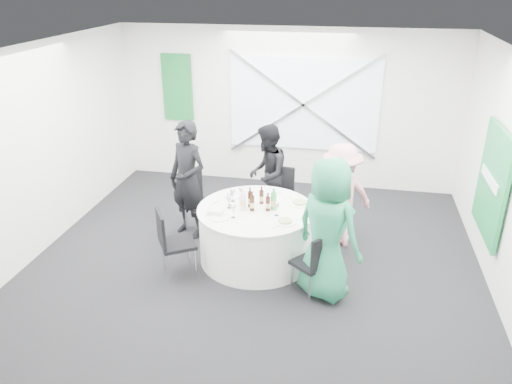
% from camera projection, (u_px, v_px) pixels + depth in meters
% --- Properties ---
extents(floor, '(6.00, 6.00, 0.00)m').
position_uv_depth(floor, '(253.00, 266.00, 6.71)').
color(floor, black).
rests_on(floor, ground).
extents(ceiling, '(6.00, 6.00, 0.00)m').
position_uv_depth(ceiling, '(253.00, 52.00, 5.57)').
color(ceiling, silver).
rests_on(ceiling, wall_back).
extents(wall_back, '(6.00, 0.00, 6.00)m').
position_uv_depth(wall_back, '(287.00, 109.00, 8.83)').
color(wall_back, white).
rests_on(wall_back, floor).
extents(wall_front, '(6.00, 0.00, 6.00)m').
position_uv_depth(wall_front, '(166.00, 323.00, 3.45)').
color(wall_front, white).
rests_on(wall_front, floor).
extents(wall_left, '(0.00, 6.00, 6.00)m').
position_uv_depth(wall_left, '(34.00, 153.00, 6.68)').
color(wall_left, white).
rests_on(wall_left, floor).
extents(window_panel, '(2.60, 0.03, 1.60)m').
position_uv_depth(window_panel, '(304.00, 104.00, 8.70)').
color(window_panel, silver).
rests_on(window_panel, wall_back).
extents(window_brace_a, '(2.63, 0.05, 1.84)m').
position_uv_depth(window_brace_a, '(303.00, 105.00, 8.67)').
color(window_brace_a, silver).
rests_on(window_brace_a, window_panel).
extents(window_brace_b, '(2.63, 0.05, 1.84)m').
position_uv_depth(window_brace_b, '(303.00, 105.00, 8.67)').
color(window_brace_b, silver).
rests_on(window_brace_b, window_panel).
extents(green_banner, '(0.55, 0.04, 1.20)m').
position_uv_depth(green_banner, '(177.00, 88.00, 9.02)').
color(green_banner, '#146430').
rests_on(green_banner, wall_back).
extents(green_sign, '(0.05, 1.20, 1.40)m').
position_uv_depth(green_sign, '(492.00, 183.00, 6.24)').
color(green_sign, '#18853E').
rests_on(green_sign, wall_right).
extents(banquet_table, '(1.56, 1.56, 0.76)m').
position_uv_depth(banquet_table, '(256.00, 234.00, 6.73)').
color(banquet_table, white).
rests_on(banquet_table, floor).
extents(chair_back, '(0.48, 0.49, 0.93)m').
position_uv_depth(chair_back, '(279.00, 193.00, 7.58)').
color(chair_back, black).
rests_on(chair_back, floor).
extents(chair_back_left, '(0.57, 0.56, 0.90)m').
position_uv_depth(chair_back_left, '(197.00, 198.00, 7.44)').
color(chair_back_left, black).
rests_on(chair_back_left, floor).
extents(chair_back_right, '(0.64, 0.64, 1.00)m').
position_uv_depth(chair_back_right, '(332.00, 202.00, 7.16)').
color(chair_back_right, black).
rests_on(chair_back_right, floor).
extents(chair_front_right, '(0.54, 0.54, 0.84)m').
position_uv_depth(chair_front_right, '(315.00, 260.00, 5.92)').
color(chair_front_right, black).
rests_on(chair_front_right, floor).
extents(chair_front_left, '(0.58, 0.57, 0.92)m').
position_uv_depth(chair_front_left, '(171.00, 238.00, 6.30)').
color(chair_front_left, black).
rests_on(chair_front_left, floor).
extents(person_man_back_left, '(0.75, 0.65, 1.74)m').
position_uv_depth(person_man_back_left, '(188.00, 180.00, 7.20)').
color(person_man_back_left, black).
rests_on(person_man_back_left, floor).
extents(person_man_back, '(0.45, 0.77, 1.55)m').
position_uv_depth(person_man_back, '(267.00, 174.00, 7.66)').
color(person_man_back, black).
rests_on(person_man_back, floor).
extents(person_woman_pink, '(1.09, 0.88, 1.53)m').
position_uv_depth(person_woman_pink, '(340.00, 196.00, 6.93)').
color(person_woman_pink, pink).
rests_on(person_woman_pink, floor).
extents(person_woman_green, '(1.03, 0.94, 1.76)m').
position_uv_depth(person_woman_green, '(328.00, 230.00, 5.79)').
color(person_woman_green, '#248559').
rests_on(person_woman_green, floor).
extents(plate_back, '(0.27, 0.27, 0.01)m').
position_uv_depth(plate_back, '(269.00, 193.00, 7.01)').
color(plate_back, white).
rests_on(plate_back, banquet_table).
extents(plate_back_left, '(0.24, 0.24, 0.01)m').
position_uv_depth(plate_back_left, '(232.00, 196.00, 6.92)').
color(plate_back_left, white).
rests_on(plate_back_left, banquet_table).
extents(plate_back_right, '(0.29, 0.29, 0.04)m').
position_uv_depth(plate_back_right, '(300.00, 203.00, 6.71)').
color(plate_back_right, white).
rests_on(plate_back_right, banquet_table).
extents(plate_front_right, '(0.27, 0.27, 0.04)m').
position_uv_depth(plate_front_right, '(285.00, 221.00, 6.21)').
color(plate_front_right, white).
rests_on(plate_front_right, banquet_table).
extents(plate_front_left, '(0.25, 0.25, 0.01)m').
position_uv_depth(plate_front_left, '(219.00, 218.00, 6.33)').
color(plate_front_left, white).
rests_on(plate_front_left, banquet_table).
extents(napkin, '(0.20, 0.14, 0.05)m').
position_uv_depth(napkin, '(216.00, 212.00, 6.40)').
color(napkin, white).
rests_on(napkin, plate_front_left).
extents(beer_bottle_a, '(0.06, 0.06, 0.28)m').
position_uv_depth(beer_bottle_a, '(250.00, 199.00, 6.59)').
color(beer_bottle_a, '#361509').
rests_on(beer_bottle_a, banquet_table).
extents(beer_bottle_b, '(0.06, 0.06, 0.25)m').
position_uv_depth(beer_bottle_b, '(261.00, 197.00, 6.69)').
color(beer_bottle_b, '#361509').
rests_on(beer_bottle_b, banquet_table).
extents(beer_bottle_c, '(0.06, 0.06, 0.25)m').
position_uv_depth(beer_bottle_c, '(268.00, 204.00, 6.49)').
color(beer_bottle_c, '#361509').
rests_on(beer_bottle_c, banquet_table).
extents(beer_bottle_d, '(0.06, 0.06, 0.27)m').
position_uv_depth(beer_bottle_d, '(252.00, 203.00, 6.48)').
color(beer_bottle_d, '#361509').
rests_on(beer_bottle_d, banquet_table).
extents(green_water_bottle, '(0.08, 0.08, 0.30)m').
position_uv_depth(green_water_bottle, '(274.00, 201.00, 6.51)').
color(green_water_bottle, green).
rests_on(green_water_bottle, banquet_table).
extents(clear_water_bottle, '(0.08, 0.08, 0.30)m').
position_uv_depth(clear_water_bottle, '(243.00, 201.00, 6.51)').
color(clear_water_bottle, silver).
rests_on(clear_water_bottle, banquet_table).
extents(wine_glass_a, '(0.07, 0.07, 0.17)m').
position_uv_depth(wine_glass_a, '(277.00, 207.00, 6.35)').
color(wine_glass_a, white).
rests_on(wine_glass_a, banquet_table).
extents(wine_glass_b, '(0.07, 0.07, 0.17)m').
position_uv_depth(wine_glass_b, '(233.00, 209.00, 6.29)').
color(wine_glass_b, white).
rests_on(wine_glass_b, banquet_table).
extents(wine_glass_c, '(0.07, 0.07, 0.17)m').
position_uv_depth(wine_glass_c, '(229.00, 199.00, 6.55)').
color(wine_glass_c, white).
rests_on(wine_glass_c, banquet_table).
extents(wine_glass_d, '(0.07, 0.07, 0.17)m').
position_uv_depth(wine_glass_d, '(233.00, 193.00, 6.74)').
color(wine_glass_d, white).
rests_on(wine_glass_d, banquet_table).
extents(wine_glass_e, '(0.07, 0.07, 0.17)m').
position_uv_depth(wine_glass_e, '(229.00, 197.00, 6.62)').
color(wine_glass_e, white).
rests_on(wine_glass_e, banquet_table).
extents(wine_glass_f, '(0.07, 0.07, 0.17)m').
position_uv_depth(wine_glass_f, '(241.00, 191.00, 6.81)').
color(wine_glass_f, white).
rests_on(wine_glass_f, banquet_table).
extents(fork_a, '(0.15, 0.02, 0.01)m').
position_uv_depth(fork_a, '(276.00, 193.00, 7.04)').
color(fork_a, silver).
rests_on(fork_a, banquet_table).
extents(knife_a, '(0.15, 0.03, 0.01)m').
position_uv_depth(knife_a, '(249.00, 191.00, 7.10)').
color(knife_a, silver).
rests_on(knife_a, banquet_table).
extents(fork_b, '(0.09, 0.14, 0.01)m').
position_uv_depth(fork_b, '(236.00, 193.00, 7.03)').
color(fork_b, silver).
rests_on(fork_b, banquet_table).
extents(knife_b, '(0.08, 0.14, 0.01)m').
position_uv_depth(knife_b, '(216.00, 202.00, 6.75)').
color(knife_b, silver).
rests_on(knife_b, banquet_table).
extents(fork_c, '(0.10, 0.13, 0.01)m').
position_uv_depth(fork_c, '(276.00, 227.00, 6.10)').
color(fork_c, silver).
rests_on(fork_c, banquet_table).
extents(knife_c, '(0.11, 0.12, 0.01)m').
position_uv_depth(knife_c, '(293.00, 220.00, 6.26)').
color(knife_c, silver).
rests_on(knife_c, banquet_table).
extents(fork_d, '(0.09, 0.13, 0.01)m').
position_uv_depth(fork_d, '(299.00, 207.00, 6.62)').
color(fork_d, silver).
rests_on(fork_d, banquet_table).
extents(knife_d, '(0.08, 0.14, 0.01)m').
position_uv_depth(knife_d, '(291.00, 199.00, 6.86)').
color(knife_d, silver).
rests_on(knife_d, banquet_table).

